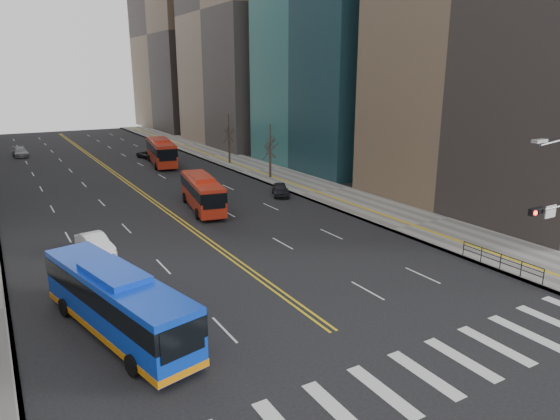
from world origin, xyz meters
name	(u,v)px	position (x,y,z in m)	size (l,w,h in m)	color
ground	(404,383)	(0.00, 0.00, 0.00)	(220.00, 220.00, 0.00)	black
sidewalk_right	(262,170)	(17.50, 45.00, 0.07)	(7.00, 130.00, 0.15)	slate
crosswalk	(404,383)	(0.00, 0.00, 0.01)	(26.70, 4.00, 0.01)	silver
centerline	(112,171)	(0.00, 55.00, 0.01)	(0.55, 100.00, 0.01)	gold
pedestrian_railing	(501,259)	(14.30, 6.00, 0.82)	(0.06, 6.06, 1.02)	black
street_trees	(76,162)	(-7.18, 34.55, 4.87)	(35.20, 47.20, 7.60)	#32261E
blue_bus	(117,301)	(-9.40, 10.30, 1.81)	(5.15, 12.12, 3.46)	#0D39C6
red_bus_near	(202,191)	(3.21, 30.53, 1.82)	(4.14, 10.44, 3.26)	red
red_bus_far	(161,150)	(7.33, 56.26, 2.06)	(4.56, 12.00, 3.70)	red
car_white	(95,244)	(-8.11, 23.07, 0.71)	(1.50, 4.30, 1.42)	white
car_dark_mid	(280,189)	(12.44, 31.46, 0.68)	(1.61, 4.00, 1.36)	black
car_silver	(20,152)	(-9.61, 74.58, 0.72)	(2.02, 4.97, 1.44)	gray
car_dark_far	(147,155)	(7.12, 62.94, 0.55)	(1.83, 3.97, 1.10)	black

